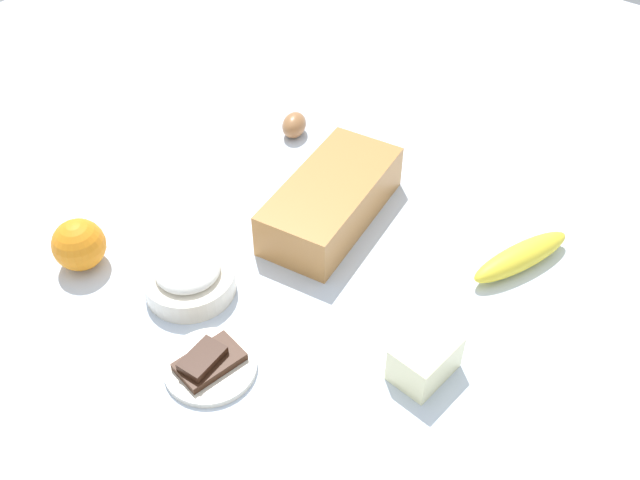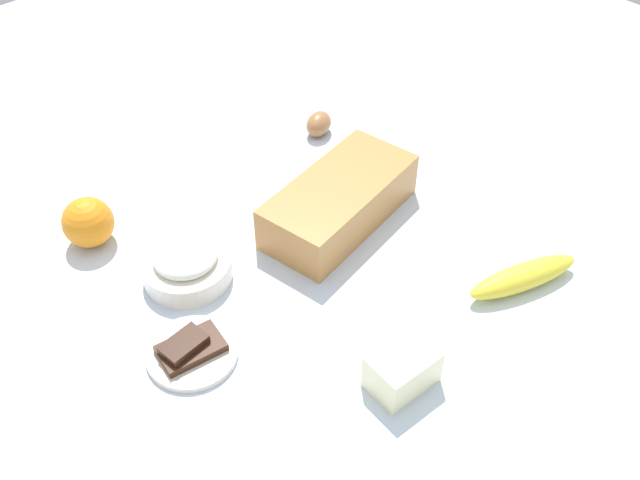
% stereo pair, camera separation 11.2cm
% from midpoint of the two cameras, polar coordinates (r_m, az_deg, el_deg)
% --- Properties ---
extents(ground_plane, '(2.40, 2.40, 0.02)m').
position_cam_midpoint_polar(ground_plane, '(1.16, -2.77, -1.92)').
color(ground_plane, silver).
extents(loaf_pan, '(0.30, 0.17, 0.08)m').
position_cam_midpoint_polar(loaf_pan, '(1.19, -1.78, 3.15)').
color(loaf_pan, '#B77A3D').
rests_on(loaf_pan, ground_plane).
extents(flour_bowl, '(0.14, 0.14, 0.06)m').
position_cam_midpoint_polar(flour_bowl, '(1.11, -13.26, -3.06)').
color(flour_bowl, silver).
rests_on(flour_bowl, ground_plane).
extents(banana, '(0.19, 0.11, 0.04)m').
position_cam_midpoint_polar(banana, '(1.15, 13.06, -1.43)').
color(banana, yellow).
rests_on(banana, ground_plane).
extents(orange_fruit, '(0.08, 0.08, 0.08)m').
position_cam_midpoint_polar(orange_fruit, '(1.19, -21.22, -0.48)').
color(orange_fruit, orange).
rests_on(orange_fruit, ground_plane).
extents(butter_block, '(0.10, 0.07, 0.06)m').
position_cam_midpoint_polar(butter_block, '(0.98, 5.10, -9.58)').
color(butter_block, '#F4EDB2').
rests_on(butter_block, ground_plane).
extents(egg_near_butter, '(0.07, 0.06, 0.04)m').
position_cam_midpoint_polar(egg_near_butter, '(1.40, -4.39, 9.03)').
color(egg_near_butter, '#9D693F').
rests_on(egg_near_butter, ground_plane).
extents(chocolate_plate, '(0.13, 0.13, 0.03)m').
position_cam_midpoint_polar(chocolate_plate, '(1.02, -11.97, -9.82)').
color(chocolate_plate, silver).
rests_on(chocolate_plate, ground_plane).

